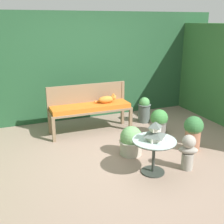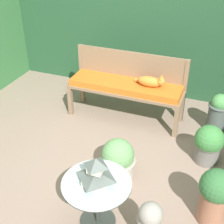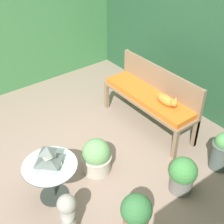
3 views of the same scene
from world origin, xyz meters
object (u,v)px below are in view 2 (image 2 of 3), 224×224
potted_plant_table_far (208,144)px  potted_plant_bench_left (218,113)px  potted_plant_table_near (118,160)px  cat (151,81)px  pagoda_birdhouse (96,173)px  patio_table (97,192)px  potted_plant_patio_mid (215,194)px  garden_bench (126,88)px

potted_plant_table_far → potted_plant_bench_left: bearing=86.9°
potted_plant_bench_left → potted_plant_table_near: bearing=-125.4°
cat → pagoda_birdhouse: bearing=-88.2°
cat → patio_table: (0.02, -1.88, -0.24)m
potted_plant_bench_left → potted_plant_patio_mid: 1.59m
cat → potted_plant_patio_mid: cat is taller
patio_table → potted_plant_table_far: 1.58m
pagoda_birdhouse → potted_plant_table_far: size_ratio=0.57×
cat → patio_table: cat is taller
potted_plant_table_near → potted_plant_table_far: size_ratio=1.00×
cat → patio_table: bearing=-88.2°
potted_plant_table_far → potted_plant_patio_mid: 0.90m
patio_table → potted_plant_bench_left: (0.91, 2.01, -0.12)m
cat → potted_plant_bench_left: size_ratio=0.77×
patio_table → potted_plant_patio_mid: potted_plant_patio_mid is taller
garden_bench → pagoda_birdhouse: (0.37, -1.87, 0.15)m
cat → patio_table: 1.90m
cat → potted_plant_table_far: bearing=-31.8°
potted_plant_bench_left → potted_plant_table_far: 0.71m
cat → potted_plant_table_near: cat is taller
garden_bench → potted_plant_patio_mid: size_ratio=2.64×
patio_table → pagoda_birdhouse: size_ratio=2.27×
potted_plant_bench_left → garden_bench: bearing=-173.7°
potted_plant_table_far → garden_bench: bearing=155.6°
garden_bench → potted_plant_patio_mid: bearing=-46.1°
potted_plant_bench_left → pagoda_birdhouse: bearing=-114.3°
potted_plant_table_far → cat: bearing=147.0°
garden_bench → patio_table: (0.37, -1.87, -0.08)m
pagoda_birdhouse → potted_plant_table_near: 0.79m
potted_plant_table_near → cat: bearing=88.7°
potted_plant_bench_left → potted_plant_patio_mid: bearing=-86.1°
patio_table → potted_plant_bench_left: bearing=65.7°
garden_bench → patio_table: size_ratio=2.55×
potted_plant_patio_mid → garden_bench: bearing=133.9°
patio_table → potted_plant_table_near: (-0.04, 0.67, -0.18)m
potted_plant_table_near → potted_plant_bench_left: bearing=54.6°
potted_plant_table_near → pagoda_birdhouse: bearing=-86.2°
potted_plant_bench_left → potted_plant_table_near: size_ratio=1.14×
garden_bench → potted_plant_table_far: size_ratio=3.29×
garden_bench → patio_table: 1.91m
potted_plant_bench_left → cat: bearing=-172.0°
cat → potted_plant_patio_mid: bearing=-53.4°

